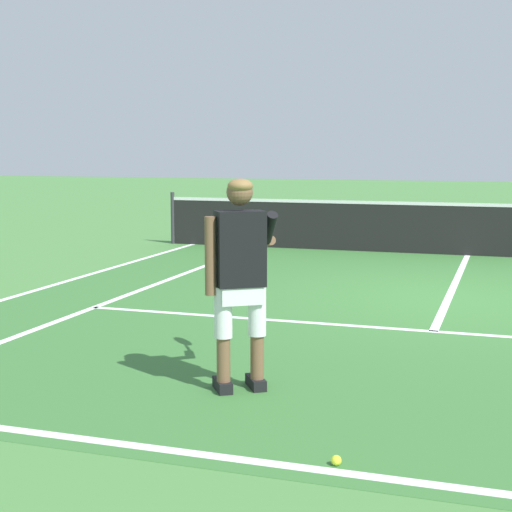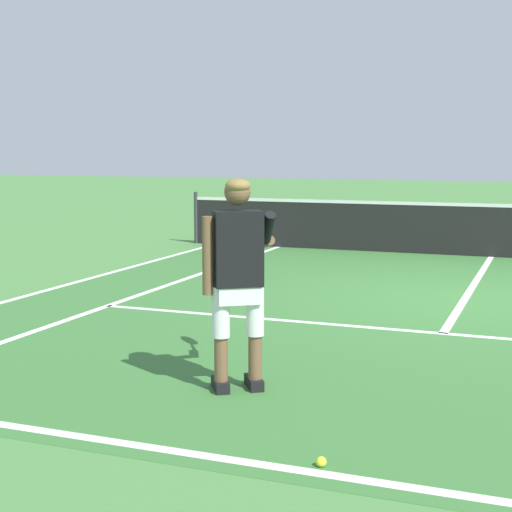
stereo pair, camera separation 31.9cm
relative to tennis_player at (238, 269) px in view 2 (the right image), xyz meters
The scene contains 10 objects.
ground_plane 4.86m from the tennis_player, 74.24° to the left, with size 80.00×80.00×0.00m, color #477F3D.
court_inner_surface 4.13m from the tennis_player, 71.22° to the left, with size 10.98×10.73×0.00m, color #387033.
line_baseline 2.12m from the tennis_player, 46.67° to the right, with size 10.98×0.10×0.01m, color white.
line_service 3.04m from the tennis_player, 63.26° to the left, with size 8.23×0.10×0.01m, color white.
line_centre_service 5.99m from the tennis_player, 77.37° to the left, with size 0.10×6.40×0.01m, color white.
line_singles_left 4.83m from the tennis_player, 126.63° to the left, with size 0.10×10.33×0.01m, color white.
line_doubles_left 5.75m from the tennis_player, 137.87° to the left, with size 0.10×10.33×0.01m, color white.
tennis_net 9.07m from the tennis_player, 81.80° to the left, with size 11.96×0.08×1.07m.
tennis_player is the anchor object (origin of this frame).
tennis_ball_by_baseline 1.91m from the tennis_player, 49.73° to the right, with size 0.07×0.07×0.07m, color #CCE02D.
Camera 2 is at (1.05, -10.24, 1.93)m, focal length 54.58 mm.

